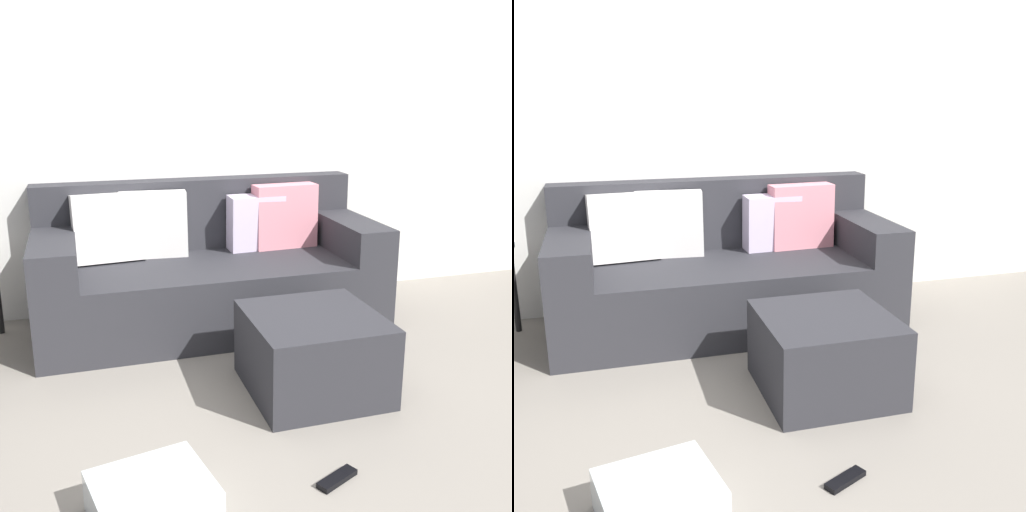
# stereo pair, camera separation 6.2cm
# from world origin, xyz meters

# --- Properties ---
(ground_plane) EXTENTS (6.75, 6.75, 0.00)m
(ground_plane) POSITION_xyz_m (0.00, 0.00, 0.00)
(ground_plane) COLOR gray
(wall_back) EXTENTS (5.19, 0.10, 2.65)m
(wall_back) POSITION_xyz_m (0.00, 2.03, 1.33)
(wall_back) COLOR silver
(wall_back) RESTS_ON ground_plane
(couch_sectional) EXTENTS (2.12, 0.91, 0.89)m
(couch_sectional) POSITION_xyz_m (-0.17, 1.59, 0.34)
(couch_sectional) COLOR #2D2D33
(couch_sectional) RESTS_ON ground_plane
(ottoman) EXTENTS (0.64, 0.65, 0.40)m
(ottoman) POSITION_xyz_m (0.12, 0.53, 0.20)
(ottoman) COLOR #2D2D33
(ottoman) RESTS_ON ground_plane
(storage_bin) EXTENTS (0.46, 0.42, 0.16)m
(storage_bin) POSITION_xyz_m (-0.78, -0.20, 0.08)
(storage_bin) COLOR silver
(storage_bin) RESTS_ON ground_plane
(remote_near_ottoman) EXTENTS (0.19, 0.13, 0.02)m
(remote_near_ottoman) POSITION_xyz_m (-0.07, -0.19, 0.01)
(remote_near_ottoman) COLOR black
(remote_near_ottoman) RESTS_ON ground_plane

